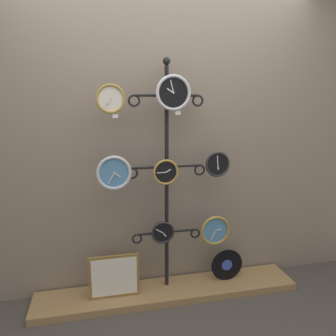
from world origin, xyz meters
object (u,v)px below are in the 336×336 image
Objects in this scene: clock_top_left at (110,99)px; clock_bottom_center at (163,232)px; clock_middle_center at (166,172)px; clock_middle_right at (217,164)px; clock_bottom_right at (215,230)px; clock_middle_left at (114,173)px; picture_frame at (114,277)px; vinyl_record at (227,265)px; clock_top_center at (173,93)px; display_stand at (167,221)px.

clock_bottom_center is (0.38, -0.00, -1.06)m from clock_top_left.
clock_middle_right is (0.43, 0.01, 0.04)m from clock_middle_center.
clock_bottom_center is 0.74× the size of clock_bottom_right.
clock_middle_left is 1.27× the size of clock_middle_right.
clock_middle_left reaches higher than clock_bottom_center.
clock_bottom_right is at bearing -0.39° from picture_frame.
clock_middle_left is at bearing -176.69° from clock_middle_center.
clock_middle_right is at bearing 0.84° from clock_middle_center.
vinyl_record is at bearing 2.51° from picture_frame.
clock_top_center is 1.51m from picture_frame.
clock_bottom_center is at bearing 168.76° from clock_middle_center.
vinyl_record is (0.55, 0.03, -0.87)m from clock_middle_center.
clock_top_left reaches higher than vinyl_record.
clock_bottom_center is 0.47× the size of picture_frame.
clock_top_center is 1.55m from vinyl_record.
clock_top_left is at bearing 100.34° from clock_middle_left.
picture_frame reaches higher than vinyl_record.
clock_middle_center is at bearing 177.63° from clock_bottom_right.
clock_bottom_right reaches higher than clock_bottom_center.
clock_middle_left is 1.38× the size of clock_bottom_center.
clock_top_left is at bearing -178.42° from vinyl_record.
clock_top_center is 1.28× the size of clock_middle_right.
clock_bottom_right is (-0.01, -0.02, -0.56)m from clock_middle_right.
clock_top_left is at bearing 179.31° from clock_middle_center.
display_stand is 0.41m from clock_bottom_right.
display_stand reaches higher than clock_bottom_right.
clock_middle_right is 0.56m from clock_bottom_right.
clock_bottom_center is at bearing -0.02° from clock_top_left.
clock_top_left is at bearing -170.34° from display_stand.
clock_middle_right is (0.82, 0.03, 0.02)m from clock_middle_left.
clock_bottom_right is 0.89× the size of vinyl_record.
display_stand is at bearing 11.28° from picture_frame.
clock_bottom_center is (-0.02, 0.00, -0.50)m from clock_middle_center.
clock_top_left is 1.12m from clock_bottom_center.
clock_bottom_right reaches higher than vinyl_record.
clock_middle_right reaches higher than clock_bottom_center.
clock_top_center is at bearing -2.92° from clock_top_left.
clock_top_center reaches higher than clock_middle_right.
clock_middle_right is at bearing -10.10° from display_stand.
picture_frame is at bearing 179.61° from clock_bottom_right.
display_stand is at bearing 9.66° from clock_top_left.
clock_middle_right is at bearing 2.03° from clock_middle_left.
display_stand reaches higher than clock_bottom_center.
clock_top_center is 0.66× the size of picture_frame.
display_stand is 0.44m from clock_middle_center.
clock_middle_center is 0.50m from clock_bottom_center.
clock_middle_center is at bearing 3.31° from clock_middle_left.
clock_bottom_center is 0.52m from picture_frame.
clock_bottom_right is 0.90m from picture_frame.
clock_top_left is 1.03× the size of clock_middle_right.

